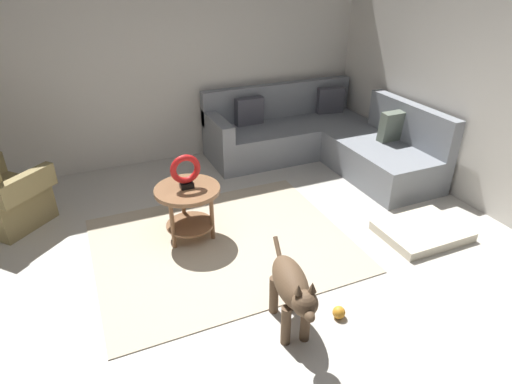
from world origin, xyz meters
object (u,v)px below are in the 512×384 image
Objects in this scene: sectional_couch at (321,140)px; dog at (292,288)px; armchair at (1,198)px; side_table at (188,200)px; dog_toy_ball at (339,312)px; dog_bed_mat at (422,231)px; torus_sculpture at (186,171)px.

dog is at bearing -124.96° from sectional_couch.
armchair is at bearing -39.90° from dog.
side_table is (1.62, -0.93, 0.09)m from armchair.
sectional_couch is at bearing 61.85° from dog_toy_ball.
dog_toy_ball reaches higher than dog_bed_mat.
dog_toy_ball is at bearing -63.85° from torus_sculpture.
side_table is 0.29m from torus_sculpture.
dog is 8.75× the size of dog_toy_ball.
dog_toy_ball is (-1.35, -0.60, 0.00)m from dog_bed_mat.
armchair is (-3.69, -0.14, 0.03)m from sectional_couch.
side_table is 1.46m from dog.
sectional_couch is at bearing 27.38° from torus_sculpture.
side_table reaches higher than dog_bed_mat.
dog is at bearing -76.78° from side_table.
dog_toy_ball is (2.34, -2.40, -0.27)m from armchair.
armchair is 3.36m from dog_toy_ball.
side_table is at bearing 16.79° from armchair.
torus_sculpture is (0.00, -0.00, 0.29)m from side_table.
torus_sculpture is 1.76m from dog_toy_ball.
torus_sculpture is at bearing -82.87° from side_table.
dog is (1.95, -2.35, 0.05)m from armchair.
side_table is at bearing -152.62° from sectional_couch.
sectional_couch reaches higher than torus_sculpture.
torus_sculpture is (-2.08, -1.08, 0.42)m from sectional_couch.
armchair is at bearing 154.05° from dog_bed_mat.
side_table reaches higher than dog_toy_ball.
armchair reaches higher than torus_sculpture.
sectional_couch reaches higher than dog_bed_mat.
side_table is at bearing 97.13° from torus_sculpture.
sectional_couch is 2.34m from side_table.
side_table is at bearing 116.15° from dog_toy_ball.
dog_toy_ball is at bearing 1.04° from armchair.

